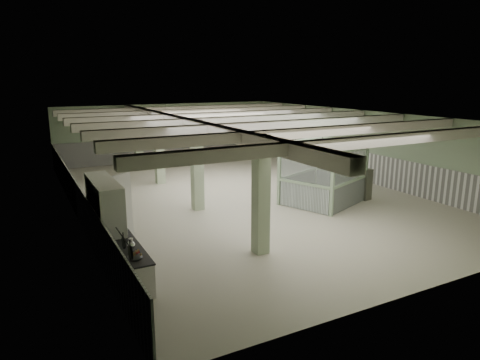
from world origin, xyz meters
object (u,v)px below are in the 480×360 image
guard_booth (324,162)px  walkin_cooler (106,216)px  filing_cabinet (363,184)px  prep_counter (118,250)px

guard_booth → walkin_cooler: bearing=166.9°
walkin_cooler → filing_cabinet: walkin_cooler is taller
guard_booth → filing_cabinet: size_ratio=2.92×
prep_counter → walkin_cooler: walkin_cooler is taller
filing_cabinet → guard_booth: bearing=158.1°
prep_counter → filing_cabinet: 11.21m
prep_counter → filing_cabinet: filing_cabinet is taller
walkin_cooler → guard_booth: guard_booth is taller
guard_booth → filing_cabinet: (1.92, -0.39, -1.06)m
prep_counter → filing_cabinet: bearing=10.2°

